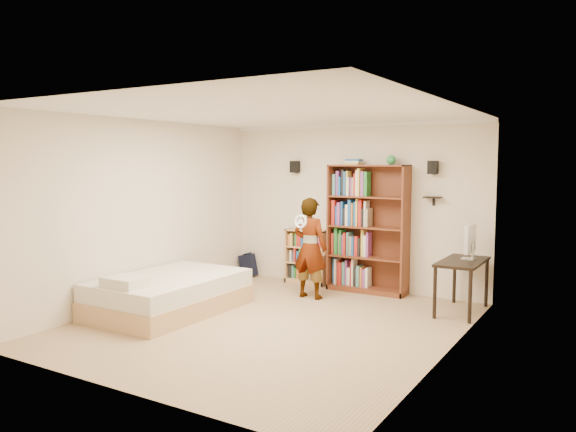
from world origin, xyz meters
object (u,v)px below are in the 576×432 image
(computer_desk, at_px, (462,286))
(person, at_px, (310,248))
(low_bookshelf, at_px, (307,257))
(daybed, at_px, (169,289))
(tall_bookshelf, at_px, (368,229))

(computer_desk, distance_m, person, 2.27)
(low_bookshelf, xyz_separation_m, computer_desk, (2.75, -0.53, -0.10))
(person, bearing_deg, daybed, 54.75)
(person, bearing_deg, tall_bookshelf, -123.90)
(low_bookshelf, xyz_separation_m, daybed, (-0.75, -2.59, -0.15))
(low_bookshelf, xyz_separation_m, person, (0.54, -0.87, 0.31))
(daybed, relative_size, person, 1.38)
(daybed, bearing_deg, tall_bookshelf, 53.39)
(tall_bookshelf, relative_size, person, 1.32)
(computer_desk, height_order, person, person)
(tall_bookshelf, bearing_deg, daybed, -126.61)
(daybed, bearing_deg, person, 52.96)
(computer_desk, xyz_separation_m, person, (-2.21, -0.35, 0.41))
(tall_bookshelf, bearing_deg, computer_desk, -16.52)
(computer_desk, relative_size, daybed, 0.50)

